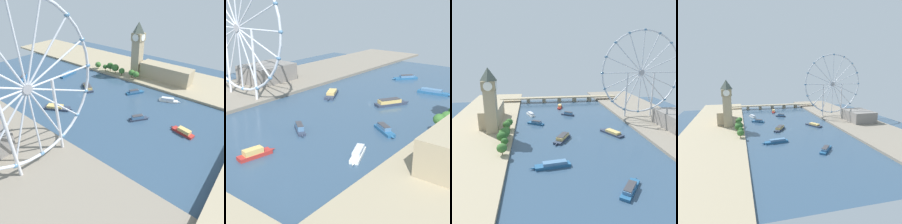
# 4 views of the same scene
# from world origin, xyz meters

# --- Properties ---
(ground_plane) EXTENTS (407.66, 407.66, 0.00)m
(ground_plane) POSITION_xyz_m (0.00, 0.00, 0.00)
(ground_plane) COLOR #334C66
(riverbank_left) EXTENTS (90.00, 520.00, 3.00)m
(riverbank_left) POSITION_xyz_m (-118.83, 0.00, 1.50)
(riverbank_left) COLOR tan
(riverbank_left) RESTS_ON ground_plane
(clock_tower) EXTENTS (15.91, 15.91, 75.34)m
(clock_tower) POSITION_xyz_m (-97.95, 22.96, 42.27)
(clock_tower) COLOR tan
(clock_tower) RESTS_ON riverbank_left
(parliament_block) EXTENTS (22.00, 73.27, 21.45)m
(parliament_block) POSITION_xyz_m (-104.65, 67.60, 13.73)
(parliament_block) COLOR tan
(parliament_block) RESTS_ON riverbank_left
(tree_row_embankment) EXTENTS (12.55, 81.74, 13.93)m
(tree_row_embankment) POSITION_xyz_m (-81.16, -2.68, 11.08)
(tree_row_embankment) COLOR #513823
(tree_row_embankment) RESTS_ON riverbank_left
(ferris_wheel) EXTENTS (117.60, 3.20, 121.02)m
(ferris_wheel) POSITION_xyz_m (101.39, 64.04, 65.34)
(ferris_wheel) COLOR silver
(ferris_wheel) RESTS_ON riverbank_right
(tour_boat_0) EXTENTS (23.97, 28.08, 5.02)m
(tour_boat_0) POSITION_xyz_m (15.85, -102.76, 2.03)
(tour_boat_0) COLOR #235684
(tour_boat_0) RESTS_ON ground_plane
(tour_boat_1) EXTENTS (22.25, 33.84, 4.76)m
(tour_boat_1) POSITION_xyz_m (41.13, 5.14, 1.94)
(tour_boat_1) COLOR #2D384C
(tour_boat_1) RESTS_ON ground_plane
(tour_boat_2) EXTENTS (22.25, 32.16, 5.99)m
(tour_boat_2) POSITION_xyz_m (-19.59, -4.46, 2.54)
(tour_boat_2) COLOR #2D384C
(tour_boat_2) RESTS_ON ground_plane
(tour_boat_3) EXTENTS (20.79, 16.66, 5.66)m
(tour_boat_3) POSITION_xyz_m (1.69, 90.45, 2.34)
(tour_boat_3) COLOR #2D384C
(tour_boat_3) RESTS_ON ground_plane
(tour_boat_4) EXTENTS (36.13, 10.76, 5.10)m
(tour_boat_4) POSITION_xyz_m (-35.42, -62.05, 2.15)
(tour_boat_4) COLOR #235684
(tour_boat_4) RESTS_ON ground_plane
(tour_boat_5) EXTENTS (24.56, 17.70, 5.36)m
(tour_boat_5) POSITION_xyz_m (-47.60, 53.88, 2.14)
(tour_boat_5) COLOR #235684
(tour_boat_5) RESTS_ON ground_plane
(tour_boat_6) EXTENTS (13.44, 25.36, 5.04)m
(tour_boat_6) POSITION_xyz_m (-54.74, 97.79, 2.12)
(tour_boat_6) COLOR white
(tour_boat_6) RESTS_ON ground_plane
(tour_boat_7) EXTENTS (10.27, 25.40, 5.81)m
(tour_boat_7) POSITION_xyz_m (-5.19, 136.83, 2.33)
(tour_boat_7) COLOR #B22D28
(tour_boat_7) RESTS_ON ground_plane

